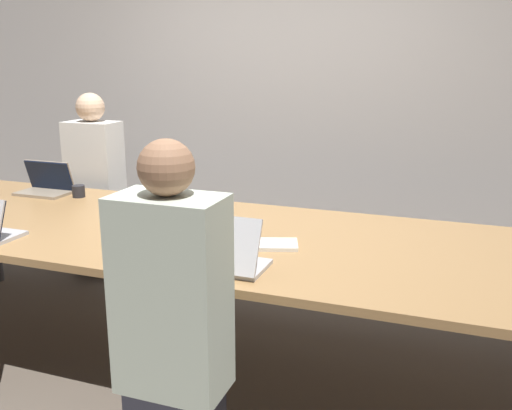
# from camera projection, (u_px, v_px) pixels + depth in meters

# --- Properties ---
(ground_plane) EXTENTS (24.00, 24.00, 0.00)m
(ground_plane) POSITION_uv_depth(u_px,v_px,m) (196.00, 354.00, 3.30)
(ground_plane) COLOR brown
(curtain_wall) EXTENTS (12.00, 0.06, 2.80)m
(curtain_wall) POSITION_uv_depth(u_px,v_px,m) (289.00, 91.00, 4.56)
(curtain_wall) COLOR #BCB7B2
(curtain_wall) RESTS_ON ground_plane
(conference_table) EXTENTS (4.21, 1.35, 0.75)m
(conference_table) POSITION_uv_depth(u_px,v_px,m) (193.00, 239.00, 3.12)
(conference_table) COLOR #9E7547
(conference_table) RESTS_ON ground_plane
(laptop_near_midright) EXTENTS (0.35, 0.26, 0.25)m
(laptop_near_midright) POSITION_uv_depth(u_px,v_px,m) (225.00, 255.00, 2.51)
(laptop_near_midright) COLOR #B7B7BC
(laptop_near_midright) RESTS_ON conference_table
(person_near_midright) EXTENTS (0.40, 0.24, 1.40)m
(person_near_midright) POSITION_uv_depth(u_px,v_px,m) (173.00, 332.00, 2.11)
(person_near_midright) COLOR #2D2D38
(person_near_midright) RESTS_ON ground_plane
(cup_near_midright) EXTENTS (0.09, 0.09, 0.09)m
(cup_near_midright) POSITION_uv_depth(u_px,v_px,m) (171.00, 250.00, 2.66)
(cup_near_midright) COLOR white
(cup_near_midright) RESTS_ON conference_table
(bottle_near_midright) EXTENTS (0.08, 0.08, 0.21)m
(bottle_near_midright) POSITION_uv_depth(u_px,v_px,m) (180.00, 236.00, 2.72)
(bottle_near_midright) COLOR #ADD1E0
(bottle_near_midright) RESTS_ON conference_table
(laptop_far_left) EXTENTS (0.36, 0.22, 0.23)m
(laptop_far_left) POSITION_uv_depth(u_px,v_px,m) (46.00, 184.00, 3.94)
(laptop_far_left) COLOR gray
(laptop_far_left) RESTS_ON conference_table
(person_far_left) EXTENTS (0.40, 0.24, 1.41)m
(person_far_left) POSITION_uv_depth(u_px,v_px,m) (96.00, 188.00, 4.38)
(person_far_left) COLOR #2D2D38
(person_far_left) RESTS_ON ground_plane
(cup_far_left) EXTENTS (0.08, 0.08, 0.08)m
(cup_far_left) POSITION_uv_depth(u_px,v_px,m) (79.00, 191.00, 3.84)
(cup_far_left) COLOR #232328
(cup_far_left) RESTS_ON conference_table
(stapler) EXTENTS (0.08, 0.16, 0.05)m
(stapler) POSITION_uv_depth(u_px,v_px,m) (210.00, 238.00, 2.90)
(stapler) COLOR black
(stapler) RESTS_ON conference_table
(notebook) EXTENTS (0.25, 0.23, 0.02)m
(notebook) POSITION_uv_depth(u_px,v_px,m) (277.00, 245.00, 2.84)
(notebook) COLOR silver
(notebook) RESTS_ON conference_table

